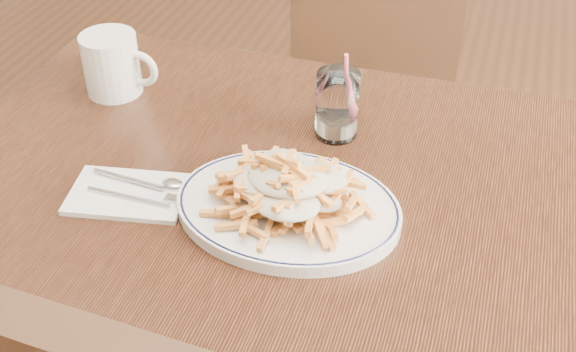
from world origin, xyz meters
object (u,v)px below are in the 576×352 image
(fries_plate, at_px, (288,208))
(water_glass, at_px, (337,108))
(loaded_fries, at_px, (288,183))
(table, at_px, (304,230))
(coffee_mug, at_px, (113,64))
(chair_far, at_px, (371,94))

(fries_plate, bearing_deg, water_glass, 86.21)
(fries_plate, height_order, loaded_fries, loaded_fries)
(table, bearing_deg, water_glass, 87.90)
(water_glass, distance_m, coffee_mug, 0.42)
(fries_plate, distance_m, loaded_fries, 0.05)
(fries_plate, xyz_separation_m, coffee_mug, (-0.41, 0.24, 0.04))
(table, height_order, chair_far, chair_far)
(chair_far, relative_size, water_glass, 5.32)
(table, xyz_separation_m, water_glass, (0.01, 0.17, 0.13))
(table, xyz_separation_m, fries_plate, (-0.01, -0.06, 0.09))
(table, xyz_separation_m, chair_far, (-0.04, 0.76, -0.20))
(water_glass, xyz_separation_m, coffee_mug, (-0.42, 0.01, 0.01))
(chair_far, height_order, loaded_fries, loaded_fries)
(table, distance_m, loaded_fries, 0.15)
(chair_far, bearing_deg, water_glass, -85.20)
(table, height_order, coffee_mug, coffee_mug)
(water_glass, bearing_deg, loaded_fries, -93.79)
(chair_far, relative_size, loaded_fries, 3.35)
(table, height_order, water_glass, water_glass)
(coffee_mug, bearing_deg, loaded_fries, -30.27)
(chair_far, distance_m, loaded_fries, 0.89)
(fries_plate, bearing_deg, coffee_mug, 149.73)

